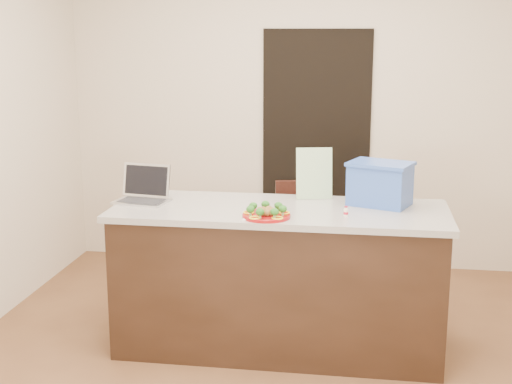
# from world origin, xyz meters

# --- Properties ---
(ground) EXTENTS (4.00, 4.00, 0.00)m
(ground) POSITION_xyz_m (0.00, 0.00, 0.00)
(ground) COLOR brown
(ground) RESTS_ON ground
(room_shell) EXTENTS (4.00, 4.00, 4.00)m
(room_shell) POSITION_xyz_m (0.00, 0.00, 1.62)
(room_shell) COLOR white
(room_shell) RESTS_ON ground
(doorway) EXTENTS (0.90, 0.02, 2.00)m
(doorway) POSITION_xyz_m (0.10, 1.98, 1.00)
(doorway) COLOR black
(doorway) RESTS_ON ground
(island) EXTENTS (2.06, 0.76, 0.92)m
(island) POSITION_xyz_m (0.00, 0.25, 0.46)
(island) COLOR black
(island) RESTS_ON ground
(plate) EXTENTS (0.28, 0.28, 0.02)m
(plate) POSITION_xyz_m (-0.05, 0.01, 0.93)
(plate) COLOR maroon
(plate) RESTS_ON island
(meatballs) EXTENTS (0.11, 0.11, 0.04)m
(meatballs) POSITION_xyz_m (-0.04, 0.01, 0.96)
(meatballs) COLOR brown
(meatballs) RESTS_ON plate
(broccoli) EXTENTS (0.23, 0.24, 0.04)m
(broccoli) POSITION_xyz_m (-0.05, 0.01, 0.98)
(broccoli) COLOR #194B14
(broccoli) RESTS_ON plate
(pepper_rings) EXTENTS (0.27, 0.27, 0.01)m
(pepper_rings) POSITION_xyz_m (-0.05, 0.01, 0.94)
(pepper_rings) COLOR yellow
(pepper_rings) RESTS_ON plate
(napkin) EXTENTS (0.19, 0.19, 0.01)m
(napkin) POSITION_xyz_m (-0.09, -0.01, 0.92)
(napkin) COLOR white
(napkin) RESTS_ON island
(fork) EXTENTS (0.08, 0.14, 0.00)m
(fork) POSITION_xyz_m (-0.11, -0.00, 0.93)
(fork) COLOR silver
(fork) RESTS_ON napkin
(knife) EXTENTS (0.02, 0.21, 0.01)m
(knife) POSITION_xyz_m (-0.06, -0.03, 0.93)
(knife) COLOR white
(knife) RESTS_ON napkin
(yogurt_bottle) EXTENTS (0.03, 0.03, 0.06)m
(yogurt_bottle) POSITION_xyz_m (0.41, 0.11, 0.95)
(yogurt_bottle) COLOR silver
(yogurt_bottle) RESTS_ON island
(laptop) EXTENTS (0.36, 0.30, 0.23)m
(laptop) POSITION_xyz_m (-0.88, 0.31, 0.98)
(laptop) COLOR silver
(laptop) RESTS_ON island
(leaflet) EXTENTS (0.24, 0.10, 0.33)m
(leaflet) POSITION_xyz_m (0.19, 0.53, 1.09)
(leaflet) COLOR silver
(leaflet) RESTS_ON island
(blue_box) EXTENTS (0.45, 0.38, 0.27)m
(blue_box) POSITION_xyz_m (0.61, 0.42, 1.06)
(blue_box) COLOR #3156B1
(blue_box) RESTS_ON island
(chair) EXTENTS (0.47, 0.48, 0.90)m
(chair) POSITION_xyz_m (0.06, 1.07, 0.51)
(chair) COLOR #371610
(chair) RESTS_ON ground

